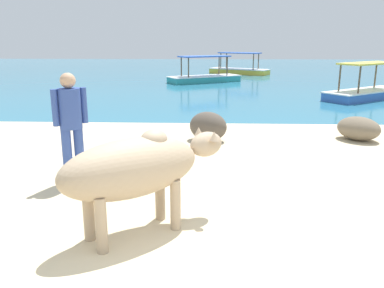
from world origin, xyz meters
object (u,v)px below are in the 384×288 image
(boat_teal, at_px, (204,77))
(boat_blue, at_px, (366,91))
(person_standing, at_px, (70,120))
(boat_yellow, at_px, (239,69))
(cow, at_px, (136,168))

(boat_teal, relative_size, boat_blue, 1.03)
(person_standing, height_order, boat_yellow, person_standing)
(person_standing, height_order, boat_teal, person_standing)
(boat_yellow, bearing_deg, cow, 112.18)
(person_standing, xyz_separation_m, boat_teal, (1.78, 14.44, -0.70))
(person_standing, bearing_deg, boat_yellow, 133.18)
(person_standing, relative_size, boat_teal, 0.43)
(cow, relative_size, boat_blue, 0.51)
(person_standing, bearing_deg, cow, 2.12)
(cow, distance_m, person_standing, 2.03)
(cow, height_order, person_standing, person_standing)
(boat_teal, distance_m, boat_blue, 7.99)
(boat_teal, height_order, boat_blue, same)
(person_standing, xyz_separation_m, boat_blue, (7.67, 9.04, -0.70))
(boat_yellow, bearing_deg, person_standing, 108.05)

